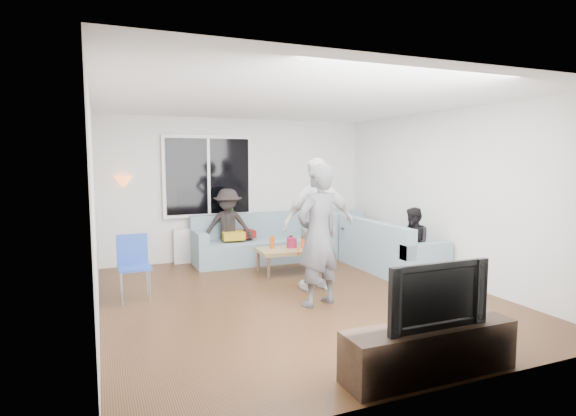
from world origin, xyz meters
name	(u,v)px	position (x,y,z in m)	size (l,w,h in m)	color
floor	(298,298)	(0.00, 0.00, -0.02)	(5.00, 5.50, 0.04)	#56351C
ceiling	(299,100)	(0.00, 0.00, 2.62)	(5.00, 5.50, 0.04)	white
wall_back	(239,189)	(0.00, 2.77, 1.30)	(5.00, 0.04, 2.60)	silver
wall_front	(443,232)	(0.00, -2.77, 1.30)	(5.00, 0.04, 2.60)	silver
wall_left	(92,210)	(-2.52, 0.00, 1.30)	(0.04, 5.50, 2.60)	silver
wall_right	(448,196)	(2.52, 0.00, 1.30)	(0.04, 5.50, 2.60)	silver
window_frame	(208,176)	(-0.60, 2.69, 1.55)	(1.62, 0.06, 1.47)	white
window_glass	(209,176)	(-0.60, 2.65, 1.55)	(1.50, 0.02, 1.35)	black
window_mullion	(209,176)	(-0.60, 2.64, 1.55)	(0.05, 0.03, 1.35)	white
radiator	(210,244)	(-0.60, 2.65, 0.31)	(1.30, 0.12, 0.62)	silver
potted_plant	(229,217)	(-0.24, 2.62, 0.79)	(0.19, 0.15, 0.35)	#2C6227
vase	(205,223)	(-0.69, 2.62, 0.71)	(0.18, 0.18, 0.18)	white
sofa_back_section	(257,238)	(0.19, 2.27, 0.42)	(2.30, 0.85, 0.85)	gray
sofa_right_section	(391,246)	(2.02, 0.76, 0.42)	(0.85, 2.00, 0.85)	gray
sofa_corner	(333,233)	(1.74, 2.27, 0.42)	(0.85, 0.85, 0.85)	gray
cushion_yellow	(233,236)	(-0.27, 2.25, 0.51)	(0.38, 0.32, 0.14)	gold
cushion_red	(244,234)	(-0.04, 2.33, 0.51)	(0.36, 0.30, 0.13)	maroon
coffee_table	(292,260)	(0.45, 1.28, 0.20)	(1.10, 0.60, 0.40)	#9F824C
pitcher	(292,243)	(0.48, 1.35, 0.49)	(0.17, 0.17, 0.17)	maroon
side_chair	(135,268)	(-2.05, 0.70, 0.43)	(0.40, 0.40, 0.86)	#284AAE
floor_lamp	(125,222)	(-2.05, 2.79, 0.78)	(0.32, 0.32, 1.56)	orange
player_left	(318,235)	(0.10, -0.40, 0.90)	(0.66, 0.43, 1.80)	#48484C
player_right	(319,225)	(0.40, 0.20, 0.94)	(1.10, 0.46, 1.88)	silver
spectator_right	(413,244)	(2.02, 0.17, 0.56)	(0.54, 0.42, 1.12)	black
spectator_back	(228,226)	(-0.35, 2.30, 0.67)	(0.87, 0.50, 1.34)	black
tv_console	(430,350)	(0.14, -2.50, 0.22)	(1.60, 0.40, 0.44)	#37251B
television	(431,293)	(0.14, -2.50, 0.73)	(0.99, 0.13, 0.57)	black
bottle_c	(291,241)	(0.50, 1.44, 0.49)	(0.07, 0.07, 0.18)	black
bottle_e	(306,240)	(0.75, 1.40, 0.49)	(0.07, 0.07, 0.19)	black
bottle_a	(272,242)	(0.16, 1.42, 0.50)	(0.07, 0.07, 0.20)	#DC550C
bottle_d	(303,241)	(0.64, 1.24, 0.52)	(0.07, 0.07, 0.24)	#DB5B13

